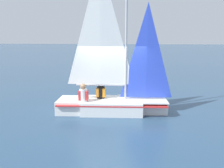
# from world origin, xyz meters

# --- Properties ---
(ground_plane) EXTENTS (260.00, 260.00, 0.00)m
(ground_plane) POSITION_xyz_m (0.00, 0.00, 0.00)
(ground_plane) COLOR #2D4C6B
(sailboat_main) EXTENTS (4.26, 1.88, 5.60)m
(sailboat_main) POSITION_xyz_m (0.01, 0.00, 0.79)
(sailboat_main) COLOR white
(sailboat_main) RESTS_ON ground_plane
(sailor_helm) EXTENTS (0.37, 0.34, 1.16)m
(sailor_helm) POSITION_xyz_m (0.46, -0.12, 0.63)
(sailor_helm) COLOR black
(sailor_helm) RESTS_ON ground_plane
(sailor_crew) EXTENTS (0.37, 0.34, 1.16)m
(sailor_crew) POSITION_xyz_m (0.99, 0.43, 0.62)
(sailor_crew) COLOR black
(sailor_crew) RESTS_ON ground_plane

